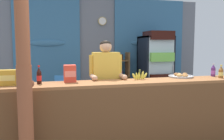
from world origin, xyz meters
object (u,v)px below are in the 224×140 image
(timber_post, at_px, (24,70))
(soda_bottle_water, at_px, (23,76))
(banana_bunch, at_px, (140,76))
(soda_bottle_iced_tea, at_px, (221,72))
(snack_box_crackers, at_px, (70,73))
(plastic_lawn_chair, at_px, (61,94))
(soda_bottle_cola, at_px, (39,76))
(snack_box_choco_powder, at_px, (8,78))
(drink_fridge, at_px, (156,66))
(pastry_tray, at_px, (181,76))
(stall_counter, at_px, (126,109))
(bottle_shelf_rack, at_px, (119,79))
(soda_bottle_grape_soda, at_px, (213,71))
(shopkeeper, at_px, (106,77))

(timber_post, relative_size, soda_bottle_water, 8.11)
(timber_post, bearing_deg, banana_bunch, 18.47)
(soda_bottle_iced_tea, relative_size, snack_box_crackers, 0.87)
(plastic_lawn_chair, bearing_deg, soda_bottle_cola, -102.14)
(soda_bottle_water, height_order, snack_box_choco_powder, soda_bottle_water)
(soda_bottle_water, height_order, soda_bottle_iced_tea, soda_bottle_water)
(drink_fridge, distance_m, pastry_tray, 1.83)
(timber_post, relative_size, pastry_tray, 6.41)
(stall_counter, relative_size, soda_bottle_water, 11.94)
(timber_post, relative_size, snack_box_crackers, 10.61)
(bottle_shelf_rack, distance_m, soda_bottle_cola, 2.82)
(soda_bottle_iced_tea, height_order, banana_bunch, soda_bottle_iced_tea)
(plastic_lawn_chair, relative_size, snack_box_crackers, 3.59)
(soda_bottle_grape_soda, height_order, pastry_tray, soda_bottle_grape_soda)
(soda_bottle_iced_tea, height_order, snack_box_choco_powder, soda_bottle_iced_tea)
(banana_bunch, bearing_deg, snack_box_choco_powder, -178.06)
(timber_post, xyz_separation_m, soda_bottle_water, (-0.06, 0.38, -0.11))
(pastry_tray, bearing_deg, banana_bunch, -173.20)
(bottle_shelf_rack, height_order, pastry_tray, bottle_shelf_rack)
(plastic_lawn_chair, bearing_deg, bottle_shelf_rack, 22.74)
(soda_bottle_cola, relative_size, banana_bunch, 0.94)
(soda_bottle_water, bearing_deg, plastic_lawn_chair, 72.68)
(timber_post, height_order, shopkeeper, timber_post)
(soda_bottle_iced_tea, height_order, soda_bottle_grape_soda, soda_bottle_grape_soda)
(stall_counter, relative_size, plastic_lawn_chair, 4.36)
(soda_bottle_grape_soda, relative_size, snack_box_choco_powder, 1.06)
(drink_fridge, relative_size, plastic_lawn_chair, 2.11)
(drink_fridge, height_order, banana_bunch, drink_fridge)
(bottle_shelf_rack, xyz_separation_m, soda_bottle_grape_soda, (1.03, -2.10, 0.38))
(snack_box_crackers, bearing_deg, shopkeeper, 24.58)
(snack_box_choco_powder, distance_m, pastry_tray, 2.58)
(snack_box_choco_powder, bearing_deg, shopkeeper, 14.89)
(bottle_shelf_rack, distance_m, snack_box_crackers, 2.53)
(soda_bottle_iced_tea, bearing_deg, stall_counter, -177.48)
(soda_bottle_iced_tea, distance_m, snack_box_choco_powder, 3.14)
(snack_box_choco_powder, xyz_separation_m, snack_box_crackers, (0.80, 0.10, 0.02))
(soda_bottle_iced_tea, xyz_separation_m, snack_box_crackers, (-2.34, 0.18, 0.03))
(soda_bottle_cola, distance_m, banana_bunch, 1.45)
(timber_post, xyz_separation_m, snack_box_crackers, (0.55, 0.57, -0.12))
(drink_fridge, height_order, plastic_lawn_chair, drink_fridge)
(plastic_lawn_chair, xyz_separation_m, snack_box_crackers, (0.07, -1.54, 0.60))
(soda_bottle_iced_tea, distance_m, pastry_tray, 0.62)
(snack_box_choco_powder, bearing_deg, stall_counter, -5.60)
(plastic_lawn_chair, xyz_separation_m, soda_bottle_water, (-0.54, -1.73, 0.62))
(soda_bottle_water, distance_m, pastry_tray, 2.40)
(drink_fridge, relative_size, snack_box_choco_powder, 8.69)
(drink_fridge, relative_size, banana_bunch, 6.80)
(drink_fridge, relative_size, soda_bottle_iced_tea, 8.68)
(soda_bottle_iced_tea, distance_m, soda_bottle_grape_soda, 0.20)
(banana_bunch, bearing_deg, stall_counter, -143.00)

